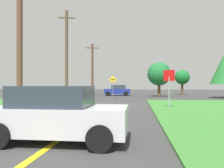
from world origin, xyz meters
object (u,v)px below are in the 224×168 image
Objects in this scene: car_behind_on_main_road at (58,114)px; direction_sign at (113,84)px; utility_pole_near at (20,40)px; oak_tree_left at (159,74)px; stop_sign at (169,82)px; utility_pole_mid at (67,55)px; utility_pole_far at (92,69)px; car_approaching_junction at (118,90)px; oak_tree_right at (182,77)px.

direction_sign is (-0.68, 20.21, 0.89)m from car_behind_on_main_road.
utility_pole_near is 14.30m from direction_sign.
oak_tree_left is at bearing 78.51° from car_behind_on_main_road.
stop_sign is 12.06m from utility_pole_mid.
utility_pole_near is 18.81m from utility_pole_far.
direction_sign is (-5.09, 10.84, -0.18)m from stop_sign.
stop_sign is 11.98m from direction_sign.
utility_pole_mid reaches higher than oak_tree_left.
oak_tree_left is (9.44, -0.50, -0.76)m from utility_pole_far.
utility_pole_near reaches higher than oak_tree_left.
car_behind_on_main_road is 26.20m from utility_pole_far.
stop_sign is 10.41m from car_behind_on_main_road.
car_approaching_junction is at bearing 91.74° from car_behind_on_main_road.
stop_sign is 0.65× the size of oak_tree_right.
direction_sign is (3.60, -5.44, -2.20)m from utility_pole_far.
car_approaching_junction is 27.59m from car_behind_on_main_road.
car_approaching_junction is at bearing 28.87° from utility_pole_far.
car_behind_on_main_road is at bearing 77.10° from stop_sign.
utility_pole_near is at bearing -89.65° from utility_pole_mid.
car_approaching_junction is 1.44× the size of direction_sign.
car_behind_on_main_road is at bearing -101.58° from oak_tree_left.
car_approaching_junction is 6.83m from oak_tree_left.
direction_sign is at bearing 72.05° from utility_pole_near.
utility_pole_far is at bearing 176.95° from oak_tree_left.
utility_pole_far is 2.79× the size of direction_sign.
utility_pole_far reaches higher than car_approaching_junction.
car_behind_on_main_road is at bearing -80.53° from utility_pole_far.
car_approaching_junction is at bearing 69.32° from utility_pole_mid.
utility_pole_near is at bearing 27.18° from stop_sign.
direction_sign is at bearing 89.03° from car_approaching_junction.
oak_tree_right is at bearing 46.90° from utility_pole_mid.
utility_pole_mid is 3.43× the size of direction_sign.
direction_sign is at bearing 92.02° from car_behind_on_main_road.
direction_sign is 7.78m from oak_tree_left.
utility_pole_far is at bearing 123.46° from direction_sign.
utility_pole_far is at bearing 99.56° from car_behind_on_main_road.
utility_pole_mid is (-0.06, 9.40, 0.31)m from utility_pole_near.
oak_tree_right is (14.51, 24.96, -1.61)m from utility_pole_near.
utility_pole_far is at bearing 27.04° from car_approaching_junction.
utility_pole_far is at bearing 85.22° from utility_pole_mid.
utility_pole_near is at bearing -92.22° from utility_pole_far.
utility_pole_near is (-9.41, -2.51, 2.59)m from stop_sign.
utility_pole_far is 1.85× the size of oak_tree_right.
utility_pole_mid is at bearing -23.77° from stop_sign.
utility_pole_far is 6.89m from direction_sign.
utility_pole_far is 1.60× the size of oak_tree_left.
car_approaching_junction is at bearing 78.50° from utility_pole_near.
direction_sign reaches higher than stop_sign.
oak_tree_right is at bearing -159.39° from car_approaching_junction.
utility_pole_near reaches higher than utility_pole_far.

